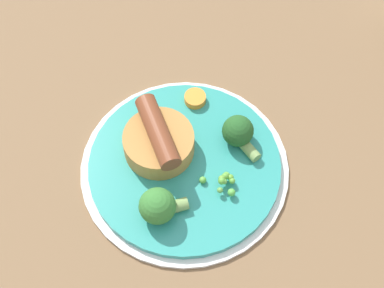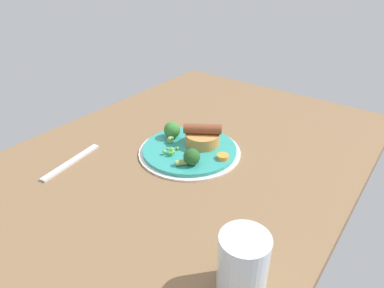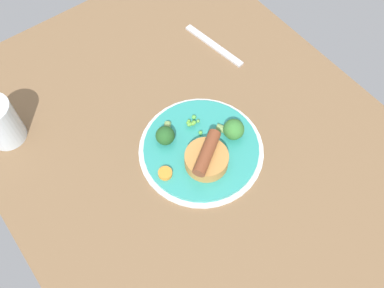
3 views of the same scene
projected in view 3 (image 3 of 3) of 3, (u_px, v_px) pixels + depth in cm
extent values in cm
cube|color=brown|center=(203.00, 156.00, 91.41)|extent=(110.00, 80.00, 3.00)
cylinder|color=silver|center=(201.00, 150.00, 90.11)|extent=(26.36, 26.36, 0.50)
cylinder|color=teal|center=(201.00, 149.00, 89.72)|extent=(24.25, 24.25, 1.40)
cylinder|color=#BC8442|center=(206.00, 160.00, 85.93)|extent=(8.91, 8.91, 3.09)
cylinder|color=#472614|center=(207.00, 156.00, 84.73)|extent=(7.13, 7.13, 0.30)
cylinder|color=brown|center=(207.00, 153.00, 83.47)|extent=(7.46, 9.65, 2.61)
sphere|color=#66A43A|center=(193.00, 124.00, 90.52)|extent=(0.85, 0.85, 0.85)
sphere|color=#5CA63B|center=(190.00, 124.00, 90.65)|extent=(0.89, 0.89, 0.89)
sphere|color=#5DA945|center=(194.00, 123.00, 90.59)|extent=(0.75, 0.75, 0.75)
sphere|color=#55B245|center=(194.00, 117.00, 91.94)|extent=(0.97, 0.97, 0.97)
sphere|color=#68B239|center=(188.00, 123.00, 91.06)|extent=(0.81, 0.81, 0.81)
sphere|color=#5DA547|center=(198.00, 121.00, 91.29)|extent=(0.74, 0.74, 0.74)
sphere|color=#5FA93E|center=(189.00, 121.00, 91.34)|extent=(0.75, 0.75, 0.75)
sphere|color=#5BA93B|center=(194.00, 123.00, 90.59)|extent=(0.89, 0.89, 0.89)
sphere|color=#62AF45|center=(193.00, 122.00, 90.81)|extent=(0.73, 0.73, 0.73)
sphere|color=#65B442|center=(189.00, 125.00, 90.72)|extent=(0.87, 0.87, 0.87)
sphere|color=#5BAD42|center=(200.00, 133.00, 90.43)|extent=(0.89, 0.89, 0.89)
sphere|color=#387A33|center=(234.00, 129.00, 88.73)|extent=(4.45, 4.45, 4.45)
cylinder|color=#7A9E56|center=(222.00, 129.00, 90.51)|extent=(2.83, 2.50, 1.56)
sphere|color=#235623|center=(165.00, 136.00, 88.22)|extent=(4.03, 4.03, 4.03)
cylinder|color=#7A9E56|center=(167.00, 128.00, 90.66)|extent=(3.02, 2.93, 1.41)
cylinder|color=orange|center=(164.00, 172.00, 85.68)|extent=(3.49, 3.49, 1.04)
cube|color=silver|center=(214.00, 45.00, 104.90)|extent=(18.04, 4.23, 0.60)
cylinder|color=silver|center=(0.00, 122.00, 87.61)|extent=(7.71, 7.71, 10.63)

